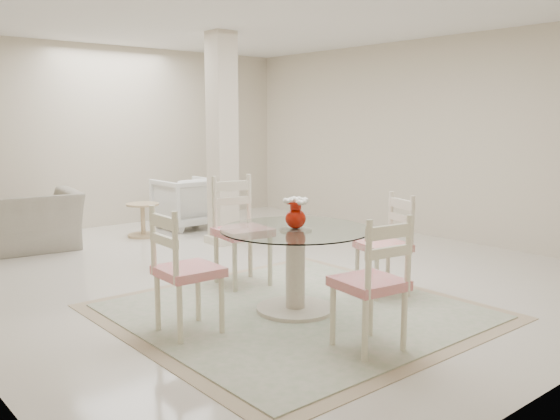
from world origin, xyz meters
TOP-DOWN VIEW (x-y plane):
  - ground at (0.00, 0.00)m, footprint 7.00×7.00m
  - room_shell at (0.00, 0.00)m, footprint 6.02×7.02m
  - column at (0.50, 1.30)m, footprint 0.30×0.30m
  - area_rug at (-0.65, -1.42)m, footprint 2.82×2.82m
  - dining_table at (-0.65, -1.42)m, footprint 1.25×1.25m
  - red_vase at (-0.65, -1.43)m, footprint 0.20×0.19m
  - dining_chair_east at (0.35, -1.59)m, footprint 0.52×0.52m
  - dining_chair_north at (-0.49, -0.41)m, footprint 0.53×0.53m
  - dining_chair_west at (-1.66, -1.27)m, footprint 0.45×0.45m
  - dining_chair_south at (-0.81, -2.43)m, footprint 0.48×0.48m
  - recliner_taupe at (-1.57, 2.50)m, footprint 1.23×1.11m
  - armchair_white at (0.71, 2.57)m, footprint 0.81×0.84m
  - side_table at (-0.11, 2.38)m, footprint 0.45×0.45m

SIDE VIEW (x-z plane):
  - ground at x=0.00m, z-range 0.00..0.00m
  - area_rug at x=-0.65m, z-range 0.00..0.02m
  - side_table at x=-0.11m, z-range -0.02..0.45m
  - recliner_taupe at x=-1.57m, z-range 0.00..0.73m
  - dining_table at x=-0.65m, z-range 0.01..0.73m
  - armchair_white at x=0.71m, z-range 0.00..0.76m
  - dining_chair_east at x=0.35m, z-range 0.03..1.06m
  - dining_chair_south at x=-0.81m, z-range 0.03..1.10m
  - dining_chair_west at x=-1.66m, z-range 0.03..1.11m
  - dining_chair_north at x=-0.49m, z-range 0.03..1.20m
  - red_vase at x=-0.65m, z-range 0.72..0.99m
  - column at x=0.50m, z-range 0.00..2.70m
  - room_shell at x=0.00m, z-range 0.50..3.21m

